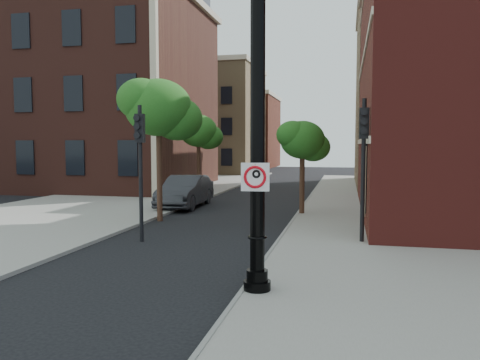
% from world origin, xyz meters
% --- Properties ---
extents(ground, '(120.00, 120.00, 0.00)m').
position_xyz_m(ground, '(0.00, 0.00, 0.00)').
color(ground, black).
rests_on(ground, ground).
extents(sidewalk_right, '(8.00, 60.00, 0.12)m').
position_xyz_m(sidewalk_right, '(6.00, 10.00, 0.06)').
color(sidewalk_right, gray).
rests_on(sidewalk_right, ground).
extents(sidewalk_left, '(10.00, 50.00, 0.12)m').
position_xyz_m(sidewalk_left, '(-9.00, 18.00, 0.06)').
color(sidewalk_left, gray).
rests_on(sidewalk_left, ground).
extents(curb_edge, '(0.10, 60.00, 0.14)m').
position_xyz_m(curb_edge, '(2.05, 10.00, 0.07)').
color(curb_edge, gray).
rests_on(curb_edge, ground).
extents(victorian_building, '(18.60, 14.60, 17.95)m').
position_xyz_m(victorian_building, '(-16.00, 23.97, 8.74)').
color(victorian_building, '#50251D').
rests_on(victorian_building, ground).
extents(bg_building_tan_a, '(12.00, 12.00, 12.00)m').
position_xyz_m(bg_building_tan_a, '(-12.00, 44.00, 6.00)').
color(bg_building_tan_a, '#9A7D54').
rests_on(bg_building_tan_a, ground).
extents(bg_building_red, '(12.00, 12.00, 10.00)m').
position_xyz_m(bg_building_red, '(-12.00, 58.00, 5.00)').
color(bg_building_red, maroon).
rests_on(bg_building_red, ground).
extents(lamppost, '(0.61, 0.61, 7.20)m').
position_xyz_m(lamppost, '(2.37, 0.66, 3.33)').
color(lamppost, black).
rests_on(lamppost, ground).
extents(no_parking_sign, '(0.61, 0.10, 0.62)m').
position_xyz_m(no_parking_sign, '(2.35, 0.47, 2.66)').
color(no_parking_sign, white).
rests_on(no_parking_sign, ground).
extents(parked_car, '(1.94, 5.19, 1.69)m').
position_xyz_m(parked_car, '(-4.11, 14.15, 0.85)').
color(parked_car, '#2B2B30').
rests_on(parked_car, ground).
extents(traffic_signal_left, '(0.33, 0.40, 4.68)m').
position_xyz_m(traffic_signal_left, '(-2.60, 5.40, 3.15)').
color(traffic_signal_left, black).
rests_on(traffic_signal_left, ground).
extents(traffic_signal_right, '(0.32, 0.40, 4.85)m').
position_xyz_m(traffic_signal_right, '(4.80, 6.54, 3.27)').
color(traffic_signal_right, black).
rests_on(traffic_signal_right, ground).
extents(utility_pole, '(0.09, 0.09, 4.37)m').
position_xyz_m(utility_pole, '(4.80, 7.54, 2.18)').
color(utility_pole, '#999999').
rests_on(utility_pole, ground).
extents(street_tree_a, '(3.41, 3.09, 6.15)m').
position_xyz_m(street_tree_a, '(-3.63, 9.66, 4.86)').
color(street_tree_a, black).
rests_on(street_tree_a, ground).
extents(street_tree_b, '(2.93, 2.65, 5.28)m').
position_xyz_m(street_tree_b, '(-5.18, 19.94, 4.17)').
color(street_tree_b, black).
rests_on(street_tree_b, ground).
extents(street_tree_c, '(2.47, 2.23, 4.44)m').
position_xyz_m(street_tree_c, '(2.27, 12.59, 3.50)').
color(street_tree_c, black).
rests_on(street_tree_c, ground).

